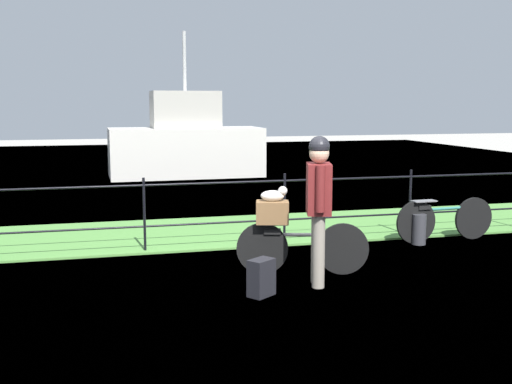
% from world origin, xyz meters
% --- Properties ---
extents(ground_plane, '(60.00, 60.00, 0.00)m').
position_xyz_m(ground_plane, '(0.00, 0.00, 0.00)').
color(ground_plane, '#B2ADA3').
extents(grass_strip, '(27.00, 2.40, 0.03)m').
position_xyz_m(grass_strip, '(0.00, 3.36, 0.01)').
color(grass_strip, '#569342').
rests_on(grass_strip, ground).
extents(harbor_water, '(30.00, 30.00, 0.00)m').
position_xyz_m(harbor_water, '(0.00, 10.03, 0.00)').
color(harbor_water, slate).
rests_on(harbor_water, ground).
extents(iron_fence, '(18.04, 0.04, 1.03)m').
position_xyz_m(iron_fence, '(0.00, 2.30, 0.61)').
color(iron_fence, black).
rests_on(iron_fence, ground).
extents(bicycle_main, '(1.53, 0.48, 0.62)m').
position_xyz_m(bicycle_main, '(0.72, 0.73, 0.33)').
color(bicycle_main, black).
rests_on(bicycle_main, ground).
extents(wooden_crate, '(0.44, 0.36, 0.26)m').
position_xyz_m(wooden_crate, '(0.39, 0.82, 0.75)').
color(wooden_crate, brown).
rests_on(wooden_crate, bicycle_main).
extents(terrier_dog, '(0.32, 0.21, 0.18)m').
position_xyz_m(terrier_dog, '(0.42, 0.82, 0.96)').
color(terrier_dog, silver).
rests_on(terrier_dog, wooden_crate).
extents(cyclist_person, '(0.36, 0.52, 1.68)m').
position_xyz_m(cyclist_person, '(0.76, 0.25, 1.00)').
color(cyclist_person, gray).
rests_on(cyclist_person, ground).
extents(backpack_on_paving, '(0.33, 0.31, 0.40)m').
position_xyz_m(backpack_on_paving, '(0.04, 0.02, 0.20)').
color(backpack_on_paving, black).
rests_on(backpack_on_paving, ground).
extents(mooring_bollard, '(0.20, 0.20, 0.44)m').
position_xyz_m(mooring_bollard, '(2.89, 1.80, 0.22)').
color(mooring_bollard, '#38383D').
rests_on(mooring_bollard, ground).
extents(bicycle_parked, '(1.63, 0.19, 0.63)m').
position_xyz_m(bicycle_parked, '(3.35, 1.90, 0.33)').
color(bicycle_parked, black).
rests_on(bicycle_parked, ground).
extents(moored_boat_near, '(4.19, 1.72, 3.95)m').
position_xyz_m(moored_boat_near, '(0.83, 11.02, 0.89)').
color(moored_boat_near, silver).
rests_on(moored_boat_near, ground).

